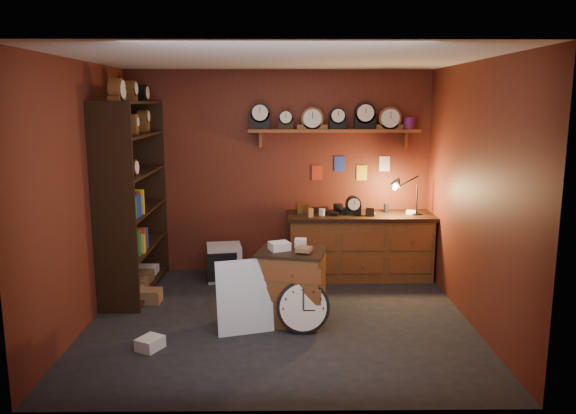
# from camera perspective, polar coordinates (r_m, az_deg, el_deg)

# --- Properties ---
(floor) EXTENTS (4.00, 4.00, 0.00)m
(floor) POSITION_cam_1_polar(r_m,az_deg,el_deg) (6.11, -0.86, -11.34)
(floor) COLOR black
(floor) RESTS_ON ground
(room_shell) EXTENTS (4.02, 3.62, 2.71)m
(room_shell) POSITION_cam_1_polar(r_m,az_deg,el_deg) (5.80, -0.46, 5.03)
(room_shell) COLOR maroon
(room_shell) RESTS_ON ground
(shelving_unit) EXTENTS (0.47, 1.60, 2.58)m
(shelving_unit) POSITION_cam_1_polar(r_m,az_deg,el_deg) (6.97, -15.77, 1.71)
(shelving_unit) COLOR black
(shelving_unit) RESTS_ON ground
(workbench) EXTENTS (1.89, 0.66, 1.36)m
(workbench) POSITION_cam_1_polar(r_m,az_deg,el_deg) (7.44, 7.31, -3.56)
(workbench) COLOR brown
(workbench) RESTS_ON ground
(low_cabinet) EXTENTS (0.78, 0.70, 0.86)m
(low_cabinet) POSITION_cam_1_polar(r_m,az_deg,el_deg) (5.93, 0.41, -7.71)
(low_cabinet) COLOR brown
(low_cabinet) RESTS_ON ground
(big_round_clock) EXTENTS (0.53, 0.17, 0.54)m
(big_round_clock) POSITION_cam_1_polar(r_m,az_deg,el_deg) (5.71, 1.54, -10.14)
(big_round_clock) COLOR black
(big_round_clock) RESTS_ON ground
(white_panel) EXTENTS (0.59, 0.31, 0.75)m
(white_panel) POSITION_cam_1_polar(r_m,az_deg,el_deg) (5.83, -4.36, -12.49)
(white_panel) COLOR silver
(white_panel) RESTS_ON ground
(mini_fridge) EXTENTS (0.50, 0.52, 0.45)m
(mini_fridge) POSITION_cam_1_polar(r_m,az_deg,el_deg) (7.39, -6.50, -5.60)
(mini_fridge) COLOR silver
(mini_fridge) RESTS_ON ground
(floor_box_a) EXTENTS (0.26, 0.22, 0.15)m
(floor_box_a) POSITION_cam_1_polar(r_m,az_deg,el_deg) (6.76, -13.83, -8.77)
(floor_box_a) COLOR #8B5F3C
(floor_box_a) RESTS_ON ground
(floor_box_b) EXTENTS (0.28, 0.29, 0.11)m
(floor_box_b) POSITION_cam_1_polar(r_m,az_deg,el_deg) (5.57, -13.84, -13.30)
(floor_box_b) COLOR white
(floor_box_b) RESTS_ON ground
(floor_box_c) EXTENTS (0.32, 0.32, 0.19)m
(floor_box_c) POSITION_cam_1_polar(r_m,az_deg,el_deg) (7.13, -5.58, -7.33)
(floor_box_c) COLOR #8B5F3C
(floor_box_c) RESTS_ON ground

